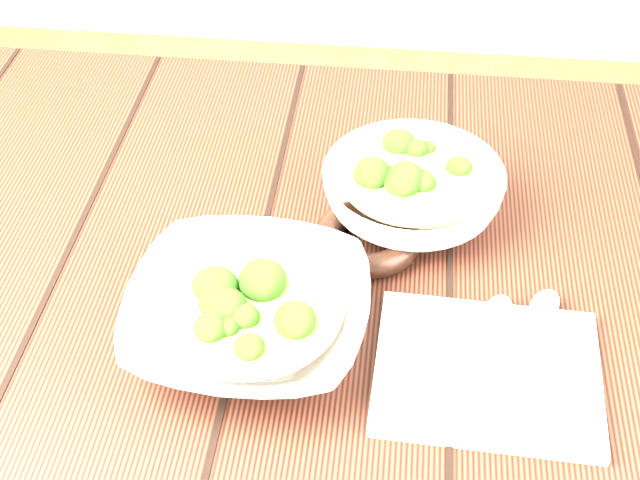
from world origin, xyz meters
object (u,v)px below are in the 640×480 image
Objects in this scene: soup_bowl_front at (248,314)px; napkin at (487,372)px; table at (278,346)px; soup_bowl_back at (412,192)px; trivet at (368,238)px.

soup_bowl_front is 0.23m from napkin.
table is at bearing 153.64° from napkin.
soup_bowl_front reaches higher than napkin.
soup_bowl_back is at bearing 36.87° from table.
table is 10.63× the size of trivet.
table is 5.13× the size of soup_bowl_front.
soup_bowl_back reaches higher than trivet.
soup_bowl_front is at bearing 176.02° from napkin.
table is 0.27m from napkin.
soup_bowl_front reaches higher than trivet.
table is at bearing -143.13° from soup_bowl_back.
table is at bearing 83.85° from soup_bowl_front.
napkin reaches higher than table.
soup_bowl_back reaches higher than soup_bowl_front.
trivet reaches higher than napkin.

